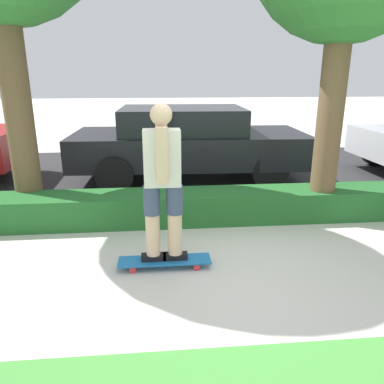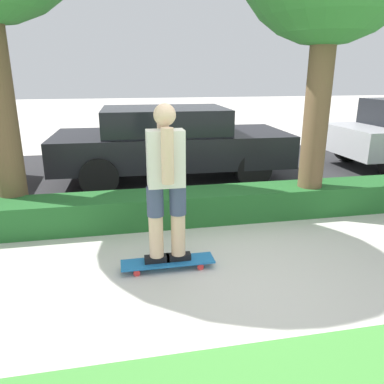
{
  "view_description": "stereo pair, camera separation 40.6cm",
  "coord_description": "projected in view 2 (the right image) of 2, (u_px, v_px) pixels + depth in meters",
  "views": [
    {
      "loc": [
        -0.58,
        -3.31,
        1.99
      ],
      "look_at": [
        -0.22,
        0.6,
        0.74
      ],
      "focal_mm": 35.0,
      "sensor_mm": 36.0,
      "label": 1
    },
    {
      "loc": [
        -0.98,
        -3.25,
        1.99
      ],
      "look_at": [
        -0.22,
        0.6,
        0.74
      ],
      "focal_mm": 35.0,
      "sensor_mm": 36.0,
      "label": 2
    }
  ],
  "objects": [
    {
      "name": "ground_plane",
      "position": [
        224.0,
        277.0,
        3.82
      ],
      "size": [
        60.0,
        60.0,
        0.0
      ],
      "primitive_type": "plane",
      "color": "beige"
    },
    {
      "name": "street_asphalt",
      "position": [
        168.0,
        174.0,
        7.75
      ],
      "size": [
        18.13,
        5.0,
        0.01
      ],
      "color": "#2D2D30",
      "rests_on": "ground_plane"
    },
    {
      "name": "hedge_row",
      "position": [
        193.0,
        206.0,
        5.26
      ],
      "size": [
        18.13,
        0.6,
        0.42
      ],
      "color": "#236028",
      "rests_on": "ground_plane"
    },
    {
      "name": "skateboard",
      "position": [
        168.0,
        262.0,
        3.98
      ],
      "size": [
        0.99,
        0.24,
        0.09
      ],
      "color": "#1E6BAD",
      "rests_on": "ground_plane"
    },
    {
      "name": "skater_person",
      "position": [
        166.0,
        182.0,
        3.71
      ],
      "size": [
        0.49,
        0.42,
        1.64
      ],
      "color": "black",
      "rests_on": "skateboard"
    },
    {
      "name": "parked_car_middle",
      "position": [
        170.0,
        142.0,
        7.21
      ],
      "size": [
        4.46,
        1.98,
        1.38
      ],
      "rotation": [
        0.0,
        0.0,
        -0.03
      ],
      "color": "black",
      "rests_on": "ground_plane"
    }
  ]
}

